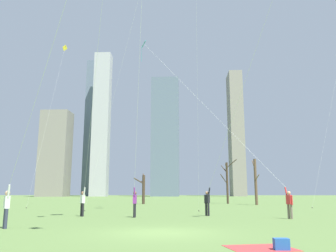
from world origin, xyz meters
name	(u,v)px	position (x,y,z in m)	size (l,w,h in m)	color
ground_plane	(161,233)	(0.00, 0.00, 0.00)	(400.00, 400.00, 0.00)	#5B7A3D
kite_flyer_foreground_left_purple	(85,176)	(-5.46, 8.18, 2.56)	(3.32, 8.06, 16.51)	black
kite_flyer_midfield_center_orange	(220,163)	(3.27, 8.71, 3.43)	(5.64, 8.91, 17.89)	black
kite_flyer_foreground_right_green	(19,166)	(-6.08, 0.44, 2.65)	(7.02, 7.34, 16.04)	#33384C
kite_flyer_midfield_right_teal	(251,161)	(5.44, 9.39, 3.60)	(10.63, 12.00, 16.97)	#726656
kite_flyer_midfield_left_pink	(137,141)	(-1.97, 6.99, 4.64)	(1.76, 7.58, 21.21)	black
distant_kite_drifting_left_blue	(135,12)	(-3.05, 12.37, 16.37)	(5.39, 3.79, 19.36)	blue
distant_kite_high_overhead_yellow	(61,64)	(-14.20, 25.69, 17.20)	(1.06, 6.05, 20.06)	yellow
picnic_spot	(272,246)	(3.33, -3.82, 0.09)	(2.07, 1.78, 0.31)	#CC3838
bare_tree_leftmost	(143,188)	(-4.73, 34.05, 2.18)	(1.55, 2.29, 4.24)	#423326
bare_tree_center	(227,181)	(7.05, 35.99, 3.23)	(2.50, 2.35, 6.25)	#423326
bare_tree_left_of_center	(256,180)	(10.09, 31.10, 3.09)	(0.65, 3.54, 5.83)	brown
skyline_short_annex	(165,137)	(-7.00, 131.60, 25.26)	(11.69, 10.45, 50.53)	slate
skyline_tall_tower	(93,128)	(-41.53, 141.86, 31.50)	(5.64, 9.88, 62.99)	slate
skyline_wide_slab	(236,133)	(24.41, 139.02, 27.74)	(5.82, 11.76, 55.48)	gray
skyline_squat_block	(55,153)	(-51.01, 121.68, 17.13)	(11.08, 8.83, 34.27)	gray
skyline_mid_tower_right	(101,123)	(-34.43, 128.77, 31.08)	(6.98, 5.39, 62.16)	#B2B2B7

